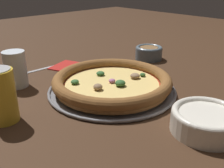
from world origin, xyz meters
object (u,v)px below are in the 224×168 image
(bowl_near, at_px, (207,120))
(napkin, at_px, (70,66))
(pizza_tray, at_px, (112,90))
(pizza, at_px, (112,82))
(drinking_cup, at_px, (15,69))
(beverage_can, at_px, (1,96))
(bowl_far, at_px, (149,52))
(fork, at_px, (38,70))

(bowl_near, bearing_deg, napkin, 176.40)
(pizza_tray, relative_size, bowl_near, 2.45)
(pizza, xyz_separation_m, drinking_cup, (-0.22, -0.18, 0.02))
(pizza, distance_m, beverage_can, 0.29)
(bowl_far, xyz_separation_m, napkin, (-0.13, -0.28, -0.02))
(pizza_tray, xyz_separation_m, fork, (-0.31, -0.06, -0.00))
(bowl_near, relative_size, napkin, 0.99)
(bowl_near, xyz_separation_m, fork, (-0.59, -0.07, -0.02))
(bowl_far, bearing_deg, pizza_tray, -68.76)
(bowl_near, height_order, bowl_far, same)
(pizza, height_order, bowl_far, bowl_far)
(fork, height_order, beverage_can, beverage_can)
(drinking_cup, bearing_deg, napkin, 98.93)
(pizza, relative_size, drinking_cup, 3.14)
(napkin, xyz_separation_m, fork, (-0.05, -0.10, -0.00))
(bowl_far, bearing_deg, pizza, -68.76)
(fork, relative_size, beverage_can, 1.57)
(pizza_tray, relative_size, beverage_can, 2.91)
(pizza_tray, height_order, drinking_cup, drinking_cup)
(pizza_tray, distance_m, napkin, 0.26)
(pizza, bearing_deg, fork, -168.00)
(pizza, distance_m, bowl_near, 0.29)
(drinking_cup, height_order, fork, drinking_cup)
(pizza, relative_size, fork, 1.72)
(fork, bearing_deg, pizza, 102.84)
(bowl_near, relative_size, drinking_cup, 1.38)
(bowl_near, relative_size, fork, 0.76)
(drinking_cup, bearing_deg, bowl_near, 19.49)
(napkin, bearing_deg, bowl_near, -3.60)
(beverage_can, bearing_deg, drinking_cup, 146.69)
(pizza_tray, height_order, bowl_near, bowl_near)
(bowl_far, distance_m, napkin, 0.31)
(pizza_tray, height_order, pizza, pizza)
(pizza_tray, xyz_separation_m, drinking_cup, (-0.22, -0.18, 0.05))
(bowl_far, bearing_deg, fork, -115.50)
(pizza_tray, distance_m, pizza, 0.02)
(pizza, bearing_deg, pizza_tray, -87.50)
(napkin, height_order, beverage_can, beverage_can)
(bowl_near, height_order, drinking_cup, drinking_cup)
(pizza_tray, bearing_deg, pizza, 92.50)
(pizza_tray, height_order, beverage_can, beverage_can)
(drinking_cup, relative_size, beverage_can, 0.86)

